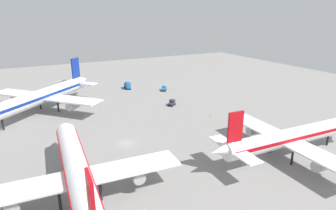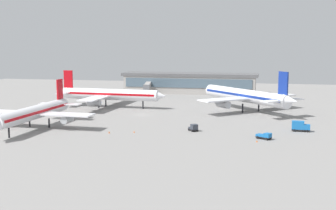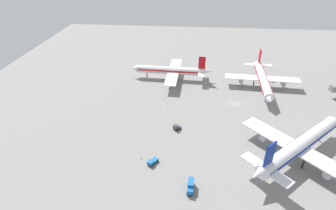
% 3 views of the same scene
% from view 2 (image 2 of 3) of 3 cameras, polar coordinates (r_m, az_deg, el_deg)
% --- Properties ---
extents(ground, '(288.00, 288.00, 0.00)m').
position_cam_2_polar(ground, '(179.16, -3.34, -1.22)').
color(ground, gray).
extents(terminal_building, '(73.09, 15.78, 10.89)m').
position_cam_2_polar(terminal_building, '(252.85, 2.68, 2.72)').
color(terminal_building, '#9E9993').
rests_on(terminal_building, ground).
extents(airplane_at_gate, '(43.08, 45.56, 17.19)m').
position_cam_2_polar(airplane_at_gate, '(190.37, 9.51, 1.12)').
color(airplane_at_gate, white).
rests_on(airplane_at_gate, ground).
extents(airplane_taxiing, '(38.72, 48.31, 14.70)m').
position_cam_2_polar(airplane_taxiing, '(156.32, -16.02, -0.89)').
color(airplane_taxiing, white).
rests_on(airplane_taxiing, ground).
extents(airplane_distant, '(51.01, 40.95, 15.51)m').
position_cam_2_polar(airplane_distant, '(199.89, -7.32, 1.31)').
color(airplane_distant, white).
rests_on(airplane_distant, ground).
extents(pushback_tractor, '(4.73, 3.97, 1.90)m').
position_cam_2_polar(pushback_tractor, '(138.07, 11.74, -3.72)').
color(pushback_tractor, black).
rests_on(pushback_tractor, ground).
extents(baggage_tug, '(3.58, 3.75, 2.30)m').
position_cam_2_polar(baggage_tug, '(147.05, 3.15, -2.78)').
color(baggage_tug, black).
rests_on(baggage_tug, ground).
extents(catering_truck, '(5.71, 2.49, 3.30)m').
position_cam_2_polar(catering_truck, '(152.24, 15.89, -2.50)').
color(catering_truck, black).
rests_on(catering_truck, ground).
extents(jet_bridge, '(6.89, 21.72, 6.74)m').
position_cam_2_polar(jet_bridge, '(239.13, -2.52, 2.33)').
color(jet_bridge, '#9E9993').
rests_on(jet_bridge, ground).
extents(safety_cone_near_gate, '(0.44, 0.44, 0.60)m').
position_cam_2_polar(safety_cone_near_gate, '(133.80, 10.85, -4.37)').
color(safety_cone_near_gate, '#EA590C').
rests_on(safety_cone_near_gate, ground).
extents(safety_cone_mid_apron, '(0.44, 0.44, 0.60)m').
position_cam_2_polar(safety_cone_mid_apron, '(145.37, -4.17, -3.26)').
color(safety_cone_mid_apron, '#EA590C').
rests_on(safety_cone_mid_apron, ground).
extents(safety_cone_far_side, '(0.44, 0.44, 0.60)m').
position_cam_2_polar(safety_cone_far_side, '(145.03, -7.22, -3.33)').
color(safety_cone_far_side, '#EA590C').
rests_on(safety_cone_far_side, ground).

